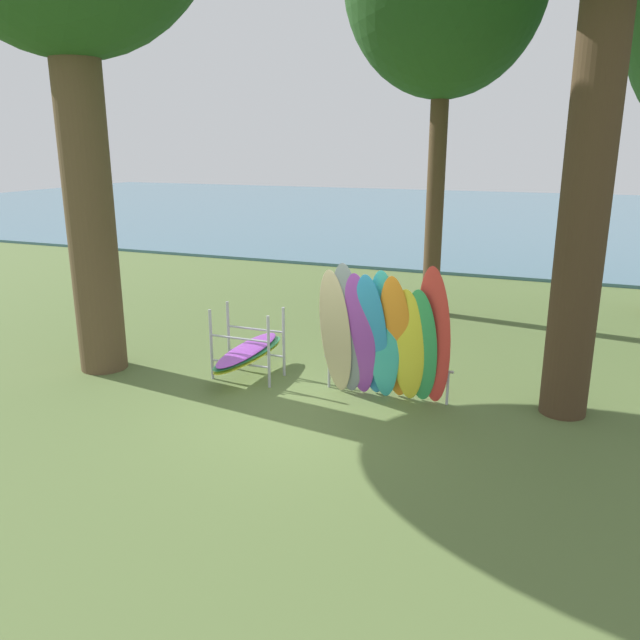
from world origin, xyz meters
TOP-DOWN VIEW (x-y plane):
  - ground_plane at (0.00, 0.00)m, footprint 80.00×80.00m
  - lake_water at (0.00, 29.21)m, footprint 80.00×36.00m
  - leaning_board_pile at (0.99, 0.78)m, footprint 2.15×0.72m
  - board_storage_rack at (-1.48, 0.96)m, footprint 1.15×2.13m

SIDE VIEW (x-z plane):
  - ground_plane at x=0.00m, z-range 0.00..0.00m
  - lake_water at x=0.00m, z-range 0.00..0.10m
  - board_storage_rack at x=-1.48m, z-range -0.15..1.10m
  - leaning_board_pile at x=0.99m, z-range -0.09..2.20m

